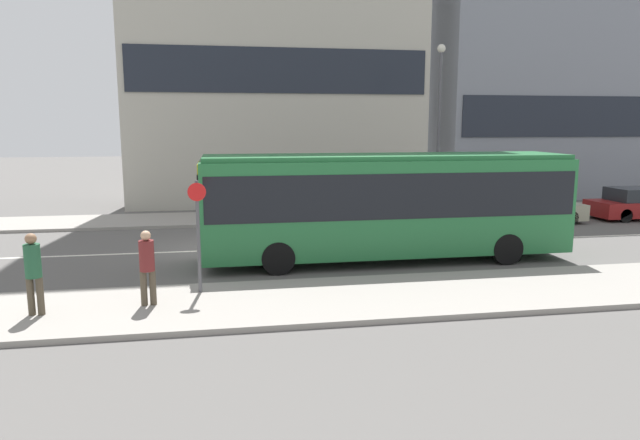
{
  "coord_description": "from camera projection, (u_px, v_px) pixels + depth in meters",
  "views": [
    {
      "loc": [
        0.04,
        -19.26,
        4.25
      ],
      "look_at": [
        3.07,
        -2.02,
        1.29
      ],
      "focal_mm": 32.0,
      "sensor_mm": 36.0,
      "label": 1
    }
  ],
  "objects": [
    {
      "name": "street_lamp",
      "position": [
        439.0,
        114.0,
        25.14
      ],
      "size": [
        0.36,
        0.36,
        7.52
      ],
      "color": "#4C4C51",
      "rests_on": "sidewalk_far"
    },
    {
      "name": "pedestrian_near_stop",
      "position": [
        33.0,
        269.0,
        12.29
      ],
      "size": [
        0.35,
        0.34,
        1.82
      ],
      "rotation": [
        0.0,
        0.0,
        3.06
      ],
      "color": "#4C4233",
      "rests_on": "sidewalk_near"
    },
    {
      "name": "ground_plane",
      "position": [
        221.0,
        250.0,
        19.41
      ],
      "size": [
        120.0,
        120.0,
        0.0
      ],
      "primitive_type": "plane",
      "color": "#595654"
    },
    {
      "name": "bus_stop_sign",
      "position": [
        198.0,
        228.0,
        13.88
      ],
      "size": [
        0.44,
        0.12,
        2.78
      ],
      "color": "#4C4C51",
      "rests_on": "sidewalk_near"
    },
    {
      "name": "apartment_block_right_tower",
      "position": [
        571.0,
        53.0,
        34.06
      ],
      "size": [
        17.16,
        6.81,
        16.9
      ],
      "color": "gray",
      "rests_on": "ground_plane"
    },
    {
      "name": "city_bus",
      "position": [
        386.0,
        200.0,
        17.71
      ],
      "size": [
        11.35,
        2.63,
        3.33
      ],
      "rotation": [
        0.0,
        0.0,
        -0.05
      ],
      "color": "#236B38",
      "rests_on": "ground_plane"
    },
    {
      "name": "parked_car_1",
      "position": [
        640.0,
        204.0,
        25.83
      ],
      "size": [
        4.57,
        1.89,
        1.41
      ],
      "color": "maroon",
      "rests_on": "ground_plane"
    },
    {
      "name": "sidewalk_far",
      "position": [
        221.0,
        219.0,
        25.47
      ],
      "size": [
        44.0,
        3.5,
        0.13
      ],
      "color": "gray",
      "rests_on": "ground_plane"
    },
    {
      "name": "pedestrian_down_pavement",
      "position": [
        147.0,
        263.0,
        12.98
      ],
      "size": [
        0.35,
        0.34,
        1.74
      ],
      "rotation": [
        0.0,
        0.0,
        3.28
      ],
      "color": "#4C4233",
      "rests_on": "sidewalk_near"
    },
    {
      "name": "parked_car_0",
      "position": [
        533.0,
        207.0,
        24.75
      ],
      "size": [
        4.2,
        1.79,
        1.44
      ],
      "color": "#A39E84",
      "rests_on": "ground_plane"
    },
    {
      "name": "lane_centerline",
      "position": [
        221.0,
        250.0,
        19.41
      ],
      "size": [
        41.8,
        0.16,
        0.01
      ],
      "color": "silver",
      "rests_on": "ground_plane"
    },
    {
      "name": "sidewalk_near",
      "position": [
        222.0,
        305.0,
        13.33
      ],
      "size": [
        44.0,
        3.5,
        0.13
      ],
      "color": "gray",
      "rests_on": "ground_plane"
    }
  ]
}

